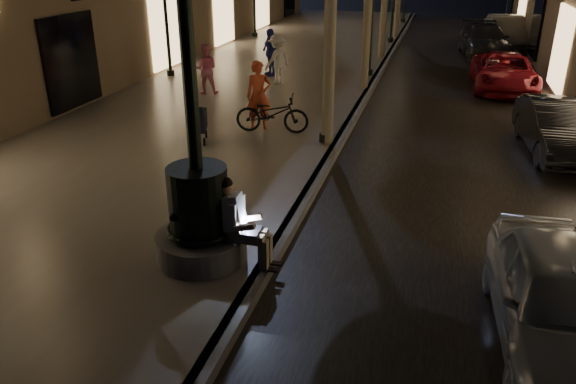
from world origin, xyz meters
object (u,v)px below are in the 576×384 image
(seated_man_laptop, at_px, (238,220))
(pedestrian_blue, at_px, (270,52))
(car_rear, at_px, (484,41))
(stroller, at_px, (197,121))
(car_fifth, at_px, (506,31))
(bicycle, at_px, (272,114))
(pedestrian_white, at_px, (277,59))
(lamp_curb_a, at_px, (328,14))
(pedestrian_pink, at_px, (206,69))
(car_second, at_px, (558,128))
(car_front, at_px, (561,300))
(car_third, at_px, (504,72))
(pedestrian_red, at_px, (259,96))
(fountain_lamppost, at_px, (198,198))

(seated_man_laptop, distance_m, pedestrian_blue, 13.42)
(seated_man_laptop, xyz_separation_m, pedestrian_blue, (-3.43, 12.98, 0.12))
(car_rear, relative_size, pedestrian_blue, 2.80)
(stroller, height_order, car_fifth, car_fifth)
(bicycle, bearing_deg, seated_man_laptop, -174.93)
(seated_man_laptop, bearing_deg, pedestrian_white, 103.42)
(car_rear, xyz_separation_m, pedestrian_white, (-7.21, -8.59, 0.35))
(lamp_curb_a, bearing_deg, pedestrian_pink, 141.25)
(pedestrian_pink, distance_m, bicycle, 4.71)
(seated_man_laptop, relative_size, car_second, 0.36)
(car_front, height_order, pedestrian_blue, pedestrian_blue)
(pedestrian_pink, bearing_deg, car_front, 113.61)
(lamp_curb_a, bearing_deg, car_third, 58.63)
(pedestrian_blue, bearing_deg, car_rear, 86.42)
(pedestrian_red, xyz_separation_m, pedestrian_pink, (-2.83, 3.19, -0.09))
(car_second, height_order, car_fifth, car_fifth)
(car_second, relative_size, bicycle, 2.05)
(car_second, distance_m, bicycle, 6.96)
(seated_man_laptop, relative_size, car_fifth, 0.31)
(fountain_lamppost, bearing_deg, pedestrian_blue, 102.23)
(fountain_lamppost, distance_m, stroller, 5.64)
(car_front, distance_m, pedestrian_white, 14.19)
(seated_man_laptop, distance_m, car_fifth, 24.21)
(fountain_lamppost, bearing_deg, pedestrian_pink, 112.33)
(stroller, xyz_separation_m, car_second, (8.45, 2.06, -0.11))
(car_front, height_order, pedestrian_red, pedestrian_red)
(stroller, height_order, car_third, stroller)
(stroller, height_order, pedestrian_white, pedestrian_white)
(car_third, relative_size, pedestrian_pink, 2.77)
(pedestrian_red, relative_size, pedestrian_blue, 1.05)
(car_second, relative_size, car_rear, 0.81)
(lamp_curb_a, bearing_deg, pedestrian_red, 162.53)
(lamp_curb_a, distance_m, car_third, 9.43)
(pedestrian_pink, bearing_deg, pedestrian_red, 113.88)
(fountain_lamppost, relative_size, car_third, 1.18)
(car_second, xyz_separation_m, pedestrian_blue, (-8.96, 5.79, 0.41))
(pedestrian_red, xyz_separation_m, bicycle, (0.42, -0.21, -0.39))
(fountain_lamppost, relative_size, lamp_curb_a, 1.08)
(stroller, xyz_separation_m, pedestrian_white, (0.12, 6.60, 0.30))
(fountain_lamppost, distance_m, pedestrian_blue, 13.28)
(car_front, bearing_deg, car_rear, 86.74)
(car_second, relative_size, pedestrian_red, 2.17)
(car_front, height_order, car_second, car_front)
(fountain_lamppost, height_order, car_rear, fountain_lamppost)
(car_front, bearing_deg, lamp_curb_a, 120.36)
(seated_man_laptop, height_order, pedestrian_red, pedestrian_red)
(car_second, xyz_separation_m, car_rear, (-1.12, 13.13, 0.05))
(seated_man_laptop, bearing_deg, car_fifth, 76.66)
(car_third, relative_size, pedestrian_white, 2.61)
(fountain_lamppost, relative_size, car_front, 1.37)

